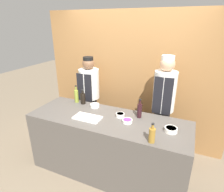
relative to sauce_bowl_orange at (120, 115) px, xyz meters
name	(u,v)px	position (x,y,z in m)	size (l,w,h in m)	color
ground_plane	(108,170)	(-0.15, -0.11, -0.96)	(14.00, 14.00, 0.00)	#756651
cabinet_wall	(132,80)	(-0.15, 0.98, 0.24)	(3.35, 0.18, 2.40)	olive
counter	(108,146)	(-0.15, -0.11, -0.50)	(2.29, 0.79, 0.93)	#514C47
sauce_bowl_orange	(120,115)	(0.00, 0.00, 0.00)	(0.12, 0.12, 0.05)	white
sauce_bowl_yellow	(171,129)	(0.72, -0.11, 0.00)	(0.16, 0.16, 0.05)	white
sauce_bowl_white	(95,105)	(-0.49, 0.15, 0.00)	(0.14, 0.14, 0.05)	white
sauce_bowl_purple	(127,121)	(0.15, -0.11, -0.01)	(0.14, 0.14, 0.04)	white
cutting_board	(87,118)	(-0.41, -0.23, -0.02)	(0.39, 0.21, 0.02)	white
bottle_soy	(83,98)	(-0.73, 0.19, 0.07)	(0.08, 0.08, 0.25)	black
bottle_wine	(140,110)	(0.25, 0.10, 0.08)	(0.07, 0.07, 0.28)	black
bottle_vinegar	(152,135)	(0.54, -0.42, 0.06)	(0.07, 0.07, 0.24)	olive
bottle_oil	(76,96)	(-0.87, 0.20, 0.08)	(0.07, 0.07, 0.29)	olive
chef_left	(90,98)	(-0.81, 0.53, -0.07)	(0.35, 0.35, 1.65)	#28282D
chef_right	(163,107)	(0.51, 0.53, 0.00)	(0.34, 0.34, 1.76)	#28282D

